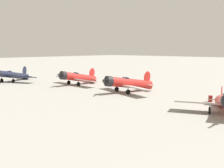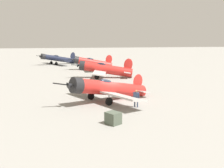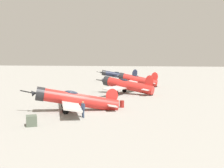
{
  "view_description": "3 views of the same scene",
  "coord_description": "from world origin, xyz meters",
  "px_view_note": "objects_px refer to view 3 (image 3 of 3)",
  "views": [
    {
      "loc": [
        -30.28,
        -10.03,
        7.29
      ],
      "look_at": [
        0.04,
        17.85,
        1.6
      ],
      "focal_mm": 40.77,
      "sensor_mm": 36.0,
      "label": 1
    },
    {
      "loc": [
        -6.71,
        -26.51,
        6.48
      ],
      "look_at": [
        0.0,
        0.0,
        1.8
      ],
      "focal_mm": 40.97,
      "sensor_mm": 36.0,
      "label": 2
    },
    {
      "loc": [
        10.56,
        -30.61,
        6.1
      ],
      "look_at": [
        0.04,
        17.85,
        1.6
      ],
      "focal_mm": 44.39,
      "sensor_mm": 36.0,
      "label": 3
    }
  ],
  "objects_px": {
    "airplane_foreground": "(75,100)",
    "airplane_outer_stand": "(119,75)",
    "airplane_mid_apron": "(126,85)",
    "ground_crew_mechanic": "(83,108)",
    "equipment_crate": "(31,121)",
    "airplane_far_line": "(137,80)",
    "fuel_drum": "(122,104)"
  },
  "relations": [
    {
      "from": "airplane_foreground",
      "to": "airplane_outer_stand",
      "type": "bearing_deg",
      "value": -109.69
    },
    {
      "from": "airplane_mid_apron",
      "to": "ground_crew_mechanic",
      "type": "height_order",
      "value": "airplane_mid_apron"
    },
    {
      "from": "airplane_foreground",
      "to": "airplane_mid_apron",
      "type": "relative_size",
      "value": 0.94
    },
    {
      "from": "ground_crew_mechanic",
      "to": "airplane_outer_stand",
      "type": "bearing_deg",
      "value": 54.39
    },
    {
      "from": "airplane_outer_stand",
      "to": "ground_crew_mechanic",
      "type": "distance_m",
      "value": 48.68
    },
    {
      "from": "equipment_crate",
      "to": "airplane_far_line",
      "type": "bearing_deg",
      "value": 82.73
    },
    {
      "from": "ground_crew_mechanic",
      "to": "airplane_foreground",
      "type": "bearing_deg",
      "value": 80.07
    },
    {
      "from": "airplane_outer_stand",
      "to": "airplane_far_line",
      "type": "bearing_deg",
      "value": 91.85
    },
    {
      "from": "airplane_mid_apron",
      "to": "airplane_outer_stand",
      "type": "distance_m",
      "value": 28.91
    },
    {
      "from": "airplane_far_line",
      "to": "airplane_outer_stand",
      "type": "height_order",
      "value": "airplane_far_line"
    },
    {
      "from": "airplane_outer_stand",
      "to": "fuel_drum",
      "type": "bearing_deg",
      "value": 78.2
    },
    {
      "from": "airplane_foreground",
      "to": "airplane_far_line",
      "type": "bearing_deg",
      "value": -120.5
    },
    {
      "from": "equipment_crate",
      "to": "fuel_drum",
      "type": "height_order",
      "value": "equipment_crate"
    },
    {
      "from": "airplane_outer_stand",
      "to": "ground_crew_mechanic",
      "type": "height_order",
      "value": "airplane_outer_stand"
    },
    {
      "from": "airplane_outer_stand",
      "to": "airplane_foreground",
      "type": "bearing_deg",
      "value": 71.18
    },
    {
      "from": "airplane_foreground",
      "to": "fuel_drum",
      "type": "bearing_deg",
      "value": -168.27
    },
    {
      "from": "equipment_crate",
      "to": "fuel_drum",
      "type": "bearing_deg",
      "value": 60.47
    },
    {
      "from": "equipment_crate",
      "to": "ground_crew_mechanic",
      "type": "bearing_deg",
      "value": 51.94
    },
    {
      "from": "airplane_foreground",
      "to": "fuel_drum",
      "type": "relative_size",
      "value": 12.38
    },
    {
      "from": "ground_crew_mechanic",
      "to": "equipment_crate",
      "type": "bearing_deg",
      "value": -170.16
    },
    {
      "from": "airplane_foreground",
      "to": "airplane_outer_stand",
      "type": "distance_m",
      "value": 45.26
    },
    {
      "from": "airplane_foreground",
      "to": "ground_crew_mechanic",
      "type": "height_order",
      "value": "airplane_foreground"
    },
    {
      "from": "airplane_far_line",
      "to": "equipment_crate",
      "type": "distance_m",
      "value": 38.42
    },
    {
      "from": "airplane_far_line",
      "to": "airplane_outer_stand",
      "type": "relative_size",
      "value": 0.93
    },
    {
      "from": "airplane_outer_stand",
      "to": "equipment_crate",
      "type": "relative_size",
      "value": 9.33
    },
    {
      "from": "airplane_mid_apron",
      "to": "fuel_drum",
      "type": "xyz_separation_m",
      "value": [
        1.68,
        -13.44,
        -1.11
      ]
    },
    {
      "from": "airplane_mid_apron",
      "to": "equipment_crate",
      "type": "relative_size",
      "value": 8.39
    },
    {
      "from": "equipment_crate",
      "to": "fuel_drum",
      "type": "relative_size",
      "value": 1.57
    },
    {
      "from": "airplane_mid_apron",
      "to": "airplane_outer_stand",
      "type": "xyz_separation_m",
      "value": [
        -6.71,
        28.12,
        -0.04
      ]
    },
    {
      "from": "airplane_mid_apron",
      "to": "airplane_foreground",
      "type": "bearing_deg",
      "value": 94.41
    },
    {
      "from": "airplane_outer_stand",
      "to": "fuel_drum",
      "type": "distance_m",
      "value": 42.42
    },
    {
      "from": "airplane_far_line",
      "to": "equipment_crate",
      "type": "height_order",
      "value": "airplane_far_line"
    }
  ]
}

